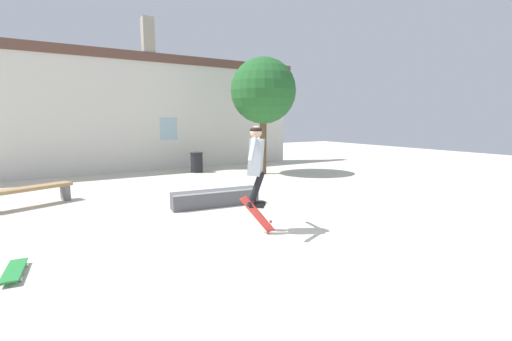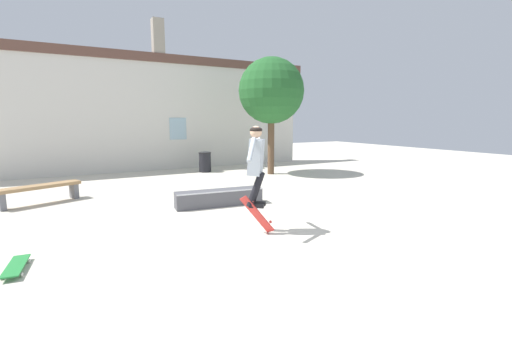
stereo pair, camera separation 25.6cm
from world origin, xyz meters
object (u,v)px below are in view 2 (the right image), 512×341
object	(u,v)px
tree_right	(271,91)
trash_bin	(205,161)
park_bench	(40,190)
skateboard_resting	(16,266)
skater	(256,160)
skate_ledge	(219,198)
skateboard_flipping	(257,214)

from	to	relation	value
tree_right	trash_bin	distance (m)	3.76
park_bench	skateboard_resting	size ratio (longest dim) A/B	2.30
tree_right	skateboard_resting	bearing A→B (deg)	-142.66
trash_bin	skateboard_resting	distance (m)	9.10
skater	skateboard_resting	size ratio (longest dim) A/B	1.81
skater	skate_ledge	bearing A→B (deg)	125.30
park_bench	skater	distance (m)	5.80
park_bench	skater	bearing A→B (deg)	-73.07
skateboard_flipping	skateboard_resting	distance (m)	3.63
tree_right	skateboard_resting	size ratio (longest dim) A/B	5.43
tree_right	park_bench	distance (m)	8.00
park_bench	tree_right	bearing A→B (deg)	-11.85
trash_bin	skater	distance (m)	7.73
skateboard_flipping	skateboard_resting	size ratio (longest dim) A/B	0.91
skateboard_flipping	park_bench	bearing A→B (deg)	158.14
skate_ledge	trash_bin	bearing A→B (deg)	79.32
skateboard_flipping	skater	bearing A→B (deg)	103.13
skateboard_resting	trash_bin	bearing A→B (deg)	-31.37
tree_right	skateboard_flipping	bearing A→B (deg)	-122.86
tree_right	skate_ledge	distance (m)	5.88
park_bench	skateboard_flipping	distance (m)	5.76
park_bench	skate_ledge	xyz separation A→B (m)	(3.79, -2.26, -0.15)
tree_right	skateboard_flipping	xyz separation A→B (m)	(-3.79, -5.87, -2.73)
skater	park_bench	bearing A→B (deg)	169.05
skate_ledge	skater	world-z (taller)	skater
tree_right	skateboard_flipping	distance (m)	7.50
skate_ledge	skateboard_resting	distance (m)	4.31
tree_right	trash_bin	size ratio (longest dim) A/B	5.49
trash_bin	skateboard_flipping	xyz separation A→B (m)	(-1.76, -7.55, -0.05)
trash_bin	skateboard_resting	world-z (taller)	trash_bin
tree_right	skateboard_flipping	world-z (taller)	tree_right
skate_ledge	skateboard_flipping	distance (m)	2.25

